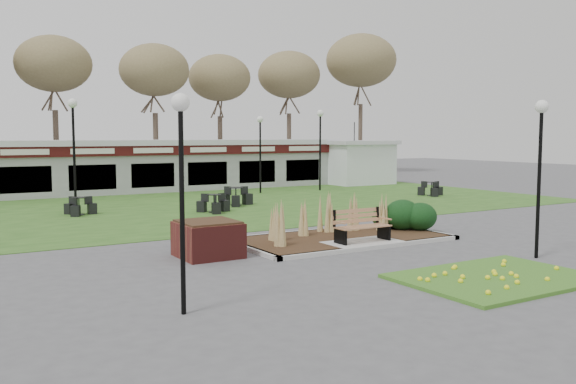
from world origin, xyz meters
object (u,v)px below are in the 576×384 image
lamp_post_near_left (181,154)px  bistro_set_b (214,206)px  lamp_post_far_right (260,137)px  food_pavilion (145,165)px  lamp_post_mid_left (73,129)px  patio_umbrella (354,156)px  brick_planter (208,239)px  service_hut (358,162)px  lamp_post_mid_right (320,132)px  bistro_set_a (79,209)px  lamp_post_near_right (540,143)px  bistro_set_c (236,199)px  park_bench (361,225)px  bistro_set_d (431,191)px

lamp_post_near_left → bistro_set_b: bearing=63.8°
lamp_post_far_right → food_pavilion: bearing=139.9°
lamp_post_mid_left → lamp_post_far_right: 10.74m
lamp_post_near_left → patio_umbrella: bearing=46.9°
brick_planter → food_pavilion: food_pavilion is taller
service_hut → lamp_post_mid_right: 5.69m
lamp_post_mid_right → brick_planter: bearing=-132.5°
service_hut → lamp_post_mid_right: bearing=-151.1°
lamp_post_mid_right → lamp_post_near_left: bearing=-129.6°
service_hut → bistro_set_b: bearing=-148.0°
brick_planter → bistro_set_a: (-1.06, 10.26, -0.22)m
food_pavilion → patio_umbrella: size_ratio=8.54×
service_hut → patio_umbrella: (-0.83, -0.69, 0.38)m
service_hut → lamp_post_near_right: bearing=-116.5°
brick_planter → bistro_set_a: bearing=95.9°
patio_umbrella → bistro_set_c: bearing=-151.1°
lamp_post_near_left → bistro_set_c: 16.86m
brick_planter → lamp_post_near_right: bearing=-32.0°
park_bench → lamp_post_mid_left: lamp_post_mid_left is taller
park_bench → bistro_set_c: 10.88m
lamp_post_mid_right → bistro_set_b: size_ratio=3.40×
lamp_post_near_right → lamp_post_mid_left: size_ratio=0.87×
lamp_post_near_right → bistro_set_c: (-1.47, 14.54, -2.66)m
park_bench → lamp_post_mid_right: lamp_post_mid_right is taller
lamp_post_mid_right → bistro_set_a: lamp_post_mid_right is taller
lamp_post_near_right → lamp_post_mid_right: 19.84m
bistro_set_d → bistro_set_a: bearing=175.1°
food_pavilion → lamp_post_mid_right: bearing=-27.4°
food_pavilion → lamp_post_mid_right: (8.80, -4.56, 1.87)m
lamp_post_mid_left → bistro_set_b: bearing=-37.3°
park_bench → brick_planter: 4.47m
park_bench → bistro_set_b: (-0.56, 8.97, -0.32)m
lamp_post_far_right → lamp_post_near_right: bearing=-96.8°
lamp_post_mid_left → lamp_post_near_right: bearing=-63.7°
service_hut → bistro_set_c: (-12.18, -6.96, -1.16)m
lamp_post_mid_left → lamp_post_far_right: bearing=15.6°
bistro_set_b → bistro_set_c: (1.89, 1.82, 0.02)m
park_bench → lamp_post_near_right: lamp_post_near_right is taller
lamp_post_mid_left → patio_umbrella: bearing=14.1°
lamp_post_mid_left → bistro_set_c: (6.59, -1.76, -3.11)m
service_hut → food_pavilion: bearing=171.7°
lamp_post_mid_right → park_bench: bearing=-120.2°
bistro_set_b → lamp_post_near_right: bearing=-75.2°
service_hut → lamp_post_near_left: lamp_post_near_left is taller
park_bench → bistro_set_d: size_ratio=1.25×
park_bench → service_hut: (13.50, 17.75, 0.86)m
food_pavilion → bistro_set_b: bearing=-93.0°
bistro_set_c → bistro_set_d: 10.75m
lamp_post_near_right → bistro_set_d: bearing=55.2°
park_bench → bistro_set_a: bearing=116.3°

